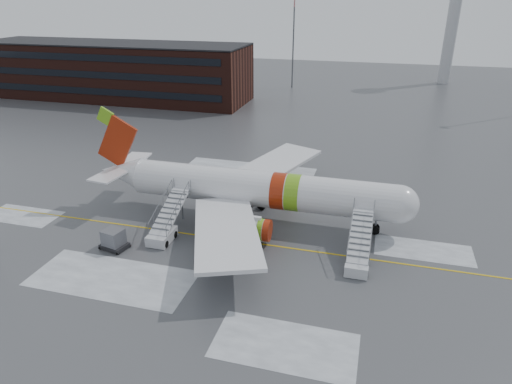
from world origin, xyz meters
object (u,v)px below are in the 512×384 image
(pushback_tug, at_px, (214,229))
(uld_container, at_px, (114,240))
(airstair_fwd, at_px, (358,255))
(airstair_aft, at_px, (165,228))
(airliner, at_px, (252,189))

(pushback_tug, distance_m, uld_container, 9.60)
(pushback_tug, bearing_deg, airstair_fwd, -6.34)
(pushback_tug, xyz_separation_m, uld_container, (-8.30, -4.82, 0.12))
(pushback_tug, bearing_deg, airstair_aft, -160.73)
(airliner, relative_size, airstair_fwd, 4.55)
(airliner, xyz_separation_m, airstair_aft, (-7.18, -6.54, -2.35))
(airstair_fwd, bearing_deg, airliner, 150.73)
(airstair_aft, bearing_deg, airstair_fwd, 0.00)
(airstair_aft, relative_size, pushback_tug, 2.22)
(airliner, bearing_deg, uld_container, -138.25)
(airliner, height_order, pushback_tug, airliner)
(airliner, distance_m, uld_container, 14.87)
(airliner, relative_size, uld_container, 12.93)
(airliner, distance_m, airstair_fwd, 13.57)
(airstair_aft, distance_m, pushback_tug, 4.82)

